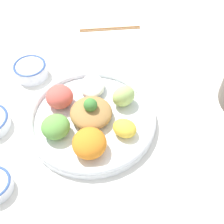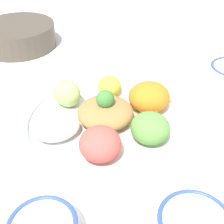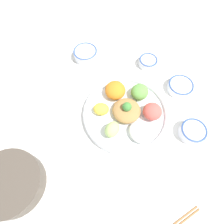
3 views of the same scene
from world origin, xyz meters
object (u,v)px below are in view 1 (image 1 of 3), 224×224
(chopsticks_pair_near, at_px, (110,28))
(salad_platter, at_px, (90,117))
(serving_spoon_extra, at_px, (164,88))
(serving_spoon_main, at_px, (154,53))
(sauce_bowl_dark, at_px, (31,70))

(chopsticks_pair_near, bearing_deg, salad_platter, 77.35)
(salad_platter, bearing_deg, chopsticks_pair_near, -29.13)
(salad_platter, relative_size, serving_spoon_extra, 2.80)
(chopsticks_pair_near, xyz_separation_m, serving_spoon_main, (-0.18, -0.09, -0.00))
(sauce_bowl_dark, bearing_deg, salad_platter, -156.32)
(sauce_bowl_dark, xyz_separation_m, chopsticks_pair_near, (0.13, -0.32, -0.02))
(sauce_bowl_dark, distance_m, serving_spoon_extra, 0.42)
(salad_platter, bearing_deg, serving_spoon_extra, -81.68)
(chopsticks_pair_near, relative_size, serving_spoon_main, 2.00)
(chopsticks_pair_near, xyz_separation_m, serving_spoon_extra, (-0.34, -0.04, -0.00))
(salad_platter, distance_m, sauce_bowl_dark, 0.27)
(serving_spoon_main, height_order, serving_spoon_extra, same)
(salad_platter, bearing_deg, serving_spoon_main, -56.70)
(serving_spoon_main, bearing_deg, chopsticks_pair_near, -22.91)
(sauce_bowl_dark, relative_size, serving_spoon_extra, 0.79)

